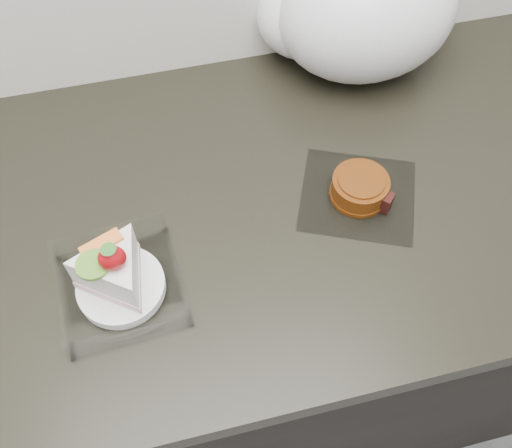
{
  "coord_description": "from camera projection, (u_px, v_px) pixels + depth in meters",
  "views": [
    {
      "loc": [
        -0.03,
        1.2,
        1.6
      ],
      "look_at": [
        0.08,
        1.62,
        0.94
      ],
      "focal_mm": 40.0,
      "sensor_mm": 36.0,
      "label": 1
    }
  ],
  "objects": [
    {
      "name": "cake_tray",
      "position": [
        118.0,
        279.0,
        0.75
      ],
      "size": [
        0.17,
        0.17,
        0.13
      ],
      "rotation": [
        0.0,
        0.0,
        0.07
      ],
      "color": "white",
      "rests_on": "counter"
    },
    {
      "name": "counter",
      "position": [
        214.0,
        328.0,
        1.23
      ],
      "size": [
        2.04,
        0.64,
        0.9
      ],
      "color": "black",
      "rests_on": "ground"
    },
    {
      "name": "plastic_bag",
      "position": [
        355.0,
        12.0,
        0.93
      ],
      "size": [
        0.37,
        0.31,
        0.27
      ],
      "rotation": [
        0.0,
        0.0,
        -0.32
      ],
      "color": "white",
      "rests_on": "counter"
    },
    {
      "name": "mooncake_wrap",
      "position": [
        360.0,
        190.0,
        0.85
      ],
      "size": [
        0.22,
        0.21,
        0.04
      ],
      "rotation": [
        0.0,
        0.0,
        -0.23
      ],
      "color": "white",
      "rests_on": "counter"
    }
  ]
}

